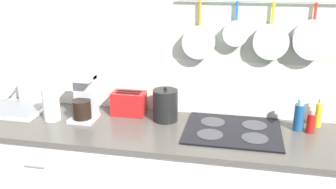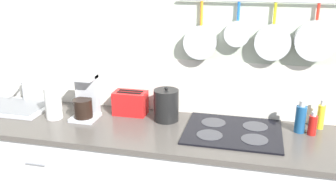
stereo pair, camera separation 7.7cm
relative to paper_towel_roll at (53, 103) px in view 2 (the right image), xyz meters
The scene contains 12 objects.
wall_back 0.90m from the paper_towel_roll, 25.36° to the left, with size 7.20×0.15×2.60m.
cabinet_base 0.96m from the paper_towel_roll, ahead, with size 2.93×0.65×0.85m.
countertop 0.78m from the paper_towel_roll, ahead, with size 2.97×0.67×0.03m.
sink_basin 0.44m from the paper_towel_roll, 164.03° to the left, with size 0.55×0.39×0.18m.
paper_towel_roll is the anchor object (origin of this frame).
coffee_maker 0.23m from the paper_towel_roll, 14.68° to the left, with size 0.18×0.19×0.31m.
toaster 0.55m from the paper_towel_roll, 21.76° to the left, with size 0.26×0.14×0.18m.
kettle 0.81m from the paper_towel_roll, 10.85° to the left, with size 0.18×0.18×0.25m.
cooktop 1.27m from the paper_towel_roll, ahead, with size 0.63×0.52×0.01m.
bottle_sesame_oil 1.70m from the paper_towel_roll, ahead, with size 0.07×0.07×0.22m.
bottle_dish_soap 1.77m from the paper_towel_roll, ahead, with size 0.06×0.06×0.16m.
bottle_hot_sauce 1.85m from the paper_towel_roll, ahead, with size 0.05×0.05×0.20m.
Camera 2 is at (0.61, -2.22, 1.92)m, focal length 40.00 mm.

